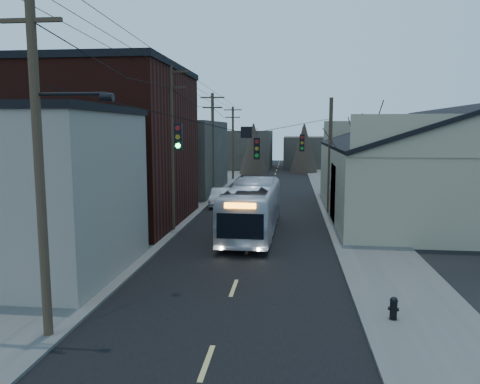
% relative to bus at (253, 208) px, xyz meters
% --- Properties ---
extents(road_surface, '(9.00, 110.00, 0.02)m').
position_rel_bus_xyz_m(road_surface, '(0.06, 12.24, -1.56)').
color(road_surface, black).
rests_on(road_surface, ground).
extents(sidewalk_left, '(4.00, 110.00, 0.12)m').
position_rel_bus_xyz_m(sidewalk_left, '(-6.44, 12.24, -1.51)').
color(sidewalk_left, '#474744').
rests_on(sidewalk_left, ground).
extents(sidewalk_right, '(4.00, 110.00, 0.12)m').
position_rel_bus_xyz_m(sidewalk_right, '(6.56, 12.24, -1.51)').
color(sidewalk_right, '#474744').
rests_on(sidewalk_right, ground).
extents(building_clapboard, '(8.00, 8.00, 7.00)m').
position_rel_bus_xyz_m(building_clapboard, '(-8.94, -8.76, 1.93)').
color(building_clapboard, gray).
rests_on(building_clapboard, ground).
extents(building_brick, '(10.00, 12.00, 10.00)m').
position_rel_bus_xyz_m(building_brick, '(-9.94, 2.24, 3.43)').
color(building_brick, '#33100B').
rests_on(building_brick, ground).
extents(building_left_far, '(9.00, 14.00, 7.00)m').
position_rel_bus_xyz_m(building_left_far, '(-9.44, 18.24, 1.93)').
color(building_left_far, '#36312B').
rests_on(building_left_far, ground).
extents(warehouse, '(16.16, 20.60, 7.73)m').
position_rel_bus_xyz_m(warehouse, '(13.06, 7.24, 1.12)').
color(warehouse, gray).
rests_on(warehouse, ground).
extents(building_far_left, '(10.00, 12.00, 6.00)m').
position_rel_bus_xyz_m(building_far_left, '(-5.94, 47.24, 1.43)').
color(building_far_left, '#36312B').
rests_on(building_far_left, ground).
extents(building_far_right, '(12.00, 14.00, 5.00)m').
position_rel_bus_xyz_m(building_far_right, '(7.06, 52.24, 0.93)').
color(building_far_right, '#36312B').
rests_on(building_far_right, ground).
extents(bare_tree, '(0.40, 0.40, 7.20)m').
position_rel_bus_xyz_m(bare_tree, '(6.56, 2.24, 2.03)').
color(bare_tree, black).
rests_on(bare_tree, ground).
extents(utility_lines, '(11.24, 45.28, 10.50)m').
position_rel_bus_xyz_m(utility_lines, '(-3.05, 6.38, 3.38)').
color(utility_lines, '#382B1E').
rests_on(utility_lines, ground).
extents(bus, '(2.93, 11.35, 3.14)m').
position_rel_bus_xyz_m(bus, '(0.00, 0.00, 0.00)').
color(bus, silver).
rests_on(bus, ground).
extents(parked_car, '(1.72, 4.44, 1.44)m').
position_rel_bus_xyz_m(parked_car, '(-3.41, 10.01, -0.85)').
color(parked_car, '#A4A7AC').
rests_on(parked_car, ground).
extents(fire_hydrant, '(0.37, 0.26, 0.75)m').
position_rel_bus_xyz_m(fire_hydrant, '(5.61, -12.48, -1.05)').
color(fire_hydrant, black).
rests_on(fire_hydrant, sidewalk_right).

